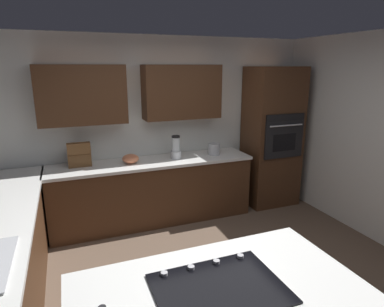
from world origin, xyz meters
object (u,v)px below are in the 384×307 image
at_px(mixing_bowl, 131,159).
at_px(kettle, 214,149).
at_px(cooktop, 219,288).
at_px(spice_rack, 79,155).
at_px(blender, 176,149).
at_px(wall_oven, 272,137).

bearing_deg(mixing_bowl, kettle, 180.00).
xyz_separation_m(cooktop, spice_rack, (0.63, -2.87, 0.15)).
distance_m(mixing_bowl, kettle, 1.25).
relative_size(blender, kettle, 1.91).
distance_m(cooktop, blender, 2.87).
bearing_deg(kettle, blender, -0.00).
relative_size(wall_oven, spice_rack, 6.81).
relative_size(wall_oven, mixing_bowl, 9.63).
bearing_deg(blender, cooktop, 76.60).
relative_size(cooktop, kettle, 4.36).
bearing_deg(cooktop, wall_oven, -129.10).
bearing_deg(mixing_bowl, cooktop, 89.69).
height_order(mixing_bowl, spice_rack, spice_rack).
height_order(mixing_bowl, kettle, kettle).
xyz_separation_m(cooktop, kettle, (-1.27, -2.79, 0.08)).
relative_size(wall_oven, cooktop, 2.86).
xyz_separation_m(wall_oven, spice_rack, (2.90, -0.08, -0.03)).
distance_m(wall_oven, cooktop, 3.60).
bearing_deg(wall_oven, blender, -0.21).
relative_size(wall_oven, kettle, 12.49).
bearing_deg(mixing_bowl, wall_oven, 179.85).
bearing_deg(cooktop, kettle, -114.37).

